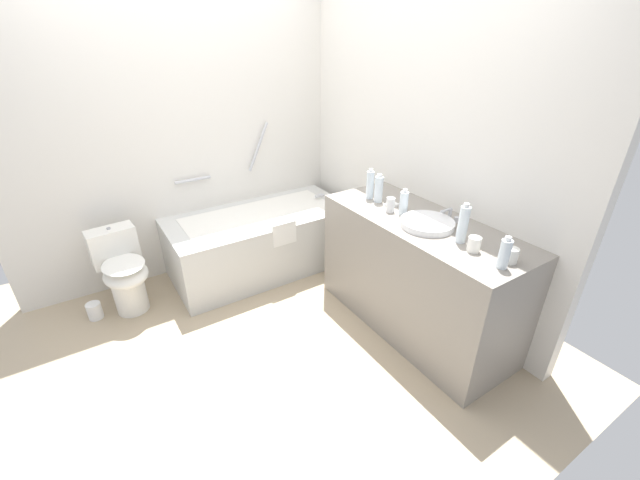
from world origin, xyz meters
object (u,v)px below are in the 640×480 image
object	(u,v)px
water_bottle_4	(370,185)
water_bottle_1	(505,254)
bathtub	(262,239)
drinking_glass_0	(511,255)
water_bottle_2	(379,189)
toilet_paper_roll	(95,311)
sink_faucet	(449,214)
drinking_glass_1	(474,244)
drinking_glass_2	(390,205)
toilet	(123,271)
water_bottle_0	(404,203)
water_bottle_3	(463,224)
soap_dish	(392,205)
sink_basin	(427,223)

from	to	relation	value
water_bottle_4	water_bottle_1	bearing A→B (deg)	-91.84
bathtub	drinking_glass_0	world-z (taller)	bathtub
water_bottle_2	water_bottle_4	xyz separation A→B (m)	(-0.01, 0.09, 0.01)
toilet_paper_roll	water_bottle_1	bearing A→B (deg)	-46.05
sink_faucet	drinking_glass_0	world-z (taller)	drinking_glass_0
drinking_glass_1	drinking_glass_2	bearing A→B (deg)	91.66
water_bottle_4	drinking_glass_1	size ratio (longest dim) A/B	2.62
sink_faucet	toilet	bearing A→B (deg)	143.31
water_bottle_0	drinking_glass_1	bearing A→B (deg)	-91.90
water_bottle_1	water_bottle_0	bearing A→B (deg)	87.14
toilet	water_bottle_2	bearing A→B (deg)	56.33
water_bottle_1	water_bottle_3	world-z (taller)	water_bottle_3
soap_dish	drinking_glass_0	bearing A→B (deg)	-89.28
bathtub	toilet	world-z (taller)	bathtub
toilet_paper_roll	drinking_glass_0	bearing A→B (deg)	-44.63
toilet	drinking_glass_2	bearing A→B (deg)	51.02
water_bottle_4	toilet_paper_roll	bearing A→B (deg)	156.75
bathtub	water_bottle_0	size ratio (longest dim) A/B	8.77
water_bottle_0	drinking_glass_2	bearing A→B (deg)	114.95
water_bottle_3	toilet_paper_roll	bearing A→B (deg)	139.53
bathtub	drinking_glass_1	xyz separation A→B (m)	(0.54, -1.85, 0.63)
water_bottle_3	drinking_glass_1	distance (m)	0.14
sink_basin	drinking_glass_2	size ratio (longest dim) A/B	3.44
sink_faucet	soap_dish	world-z (taller)	sink_faucet
bathtub	water_bottle_1	bearing A→B (deg)	-75.73
sink_faucet	water_bottle_2	distance (m)	0.55
sink_faucet	water_bottle_4	size ratio (longest dim) A/B	0.64
soap_dish	toilet_paper_roll	distance (m)	2.49
water_bottle_1	water_bottle_3	size ratio (longest dim) A/B	0.74
sink_basin	drinking_glass_1	bearing A→B (deg)	-93.25
drinking_glass_2	drinking_glass_1	bearing A→B (deg)	-88.34
toilet	drinking_glass_0	size ratio (longest dim) A/B	7.80
drinking_glass_1	drinking_glass_2	xyz separation A→B (m)	(-0.02, 0.71, 0.01)
water_bottle_1	soap_dish	xyz separation A→B (m)	(0.08, 0.98, -0.08)
bathtub	drinking_glass_2	distance (m)	1.41
sink_faucet	soap_dish	distance (m)	0.42
sink_faucet	water_bottle_2	world-z (taller)	water_bottle_2
drinking_glass_0	drinking_glass_2	xyz separation A→B (m)	(-0.09, 0.90, 0.01)
toilet_paper_roll	drinking_glass_1	bearing A→B (deg)	-42.75
water_bottle_3	sink_faucet	bearing A→B (deg)	53.10
water_bottle_3	drinking_glass_1	bearing A→B (deg)	-103.67
sink_basin	soap_dish	world-z (taller)	sink_basin
water_bottle_2	bathtub	bearing A→B (deg)	121.02
water_bottle_4	toilet_paper_roll	xyz separation A→B (m)	(-2.04, 0.87, -0.93)
water_bottle_3	water_bottle_4	world-z (taller)	water_bottle_3
water_bottle_0	sink_faucet	bearing A→B (deg)	-47.78
water_bottle_3	soap_dish	xyz separation A→B (m)	(0.03, 0.65, -0.11)
water_bottle_1	drinking_glass_1	size ratio (longest dim) A/B	2.10
toilet	drinking_glass_1	bearing A→B (deg)	37.95
water_bottle_0	water_bottle_3	xyz separation A→B (m)	(0.01, -0.50, 0.03)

